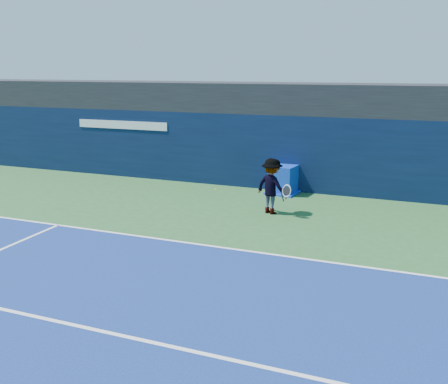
# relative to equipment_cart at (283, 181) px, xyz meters

# --- Properties ---
(ground) EXTENTS (80.00, 80.00, 0.00)m
(ground) POSITION_rel_equipment_cart_xyz_m (-0.52, -9.60, -0.51)
(ground) COLOR #285A2A
(ground) RESTS_ON ground
(baseline) EXTENTS (24.00, 0.10, 0.01)m
(baseline) POSITION_rel_equipment_cart_xyz_m (-0.52, -6.60, -0.50)
(baseline) COLOR white
(baseline) RESTS_ON ground
(service_line) EXTENTS (24.00, 0.10, 0.01)m
(service_line) POSITION_rel_equipment_cart_xyz_m (-0.52, -11.60, -0.50)
(service_line) COLOR white
(service_line) RESTS_ON ground
(stadium_band) EXTENTS (36.00, 3.00, 1.20)m
(stadium_band) POSITION_rel_equipment_cart_xyz_m (-0.52, 1.90, 3.09)
(stadium_band) COLOR black
(stadium_band) RESTS_ON back_wall_assembly
(back_wall_assembly) EXTENTS (36.00, 1.03, 3.00)m
(back_wall_assembly) POSITION_rel_equipment_cart_xyz_m (-0.52, 0.90, 1.00)
(back_wall_assembly) COLOR #091632
(back_wall_assembly) RESTS_ON ground
(equipment_cart) EXTENTS (1.31, 1.31, 1.11)m
(equipment_cart) POSITION_rel_equipment_cart_xyz_m (0.00, 0.00, 0.00)
(equipment_cart) COLOR #0B2EA6
(equipment_cart) RESTS_ON ground
(tennis_player) EXTENTS (1.46, 1.13, 1.88)m
(tennis_player) POSITION_rel_equipment_cart_xyz_m (0.35, -2.84, 0.44)
(tennis_player) COLOR silver
(tennis_player) RESTS_ON ground
(tennis_ball) EXTENTS (0.06, 0.06, 0.06)m
(tennis_ball) POSITION_rel_equipment_cart_xyz_m (-1.49, -3.33, 0.27)
(tennis_ball) COLOR #D1D918
(tennis_ball) RESTS_ON ground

